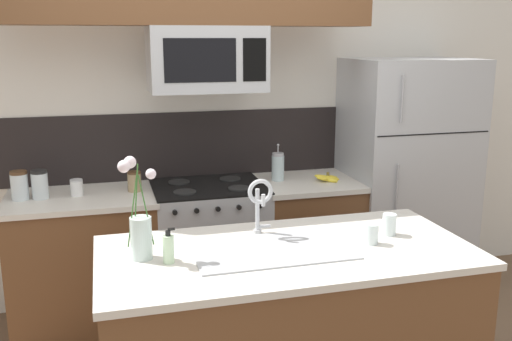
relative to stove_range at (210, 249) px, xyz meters
name	(u,v)px	position (x,y,z in m)	size (l,w,h in m)	color
rear_partition	(238,121)	(0.30, 0.38, 0.84)	(5.20, 0.10, 2.60)	silver
splash_band	(200,144)	(0.00, 0.32, 0.69)	(3.29, 0.01, 0.48)	black
back_counter_left	(85,262)	(-0.84, 0.00, -0.01)	(0.95, 0.65, 0.91)	brown
back_counter_right	(306,240)	(0.72, 0.00, -0.01)	(0.71, 0.65, 0.91)	brown
stove_range	(210,249)	(0.00, 0.00, 0.00)	(0.76, 0.64, 0.93)	#A8AAAF
microwave	(207,59)	(0.00, -0.02, 1.31)	(0.74, 0.40, 0.42)	#A8AAAF
refrigerator	(404,177)	(1.51, 0.02, 0.42)	(0.89, 0.74, 1.76)	#A8AAAF
storage_jar_tall	(19,186)	(-1.20, 0.01, 0.54)	(0.11, 0.11, 0.18)	silver
storage_jar_medium	(40,184)	(-1.08, 0.01, 0.54)	(0.10, 0.10, 0.18)	silver
storage_jar_short	(77,188)	(-0.86, 0.01, 0.50)	(0.08, 0.08, 0.11)	silver
storage_jar_squat	(134,181)	(-0.49, 0.03, 0.51)	(0.09, 0.09, 0.13)	#997F5B
banana_bunch	(328,178)	(0.85, -0.06, 0.47)	(0.19, 0.16, 0.08)	yellow
french_press	(278,167)	(0.52, 0.06, 0.55)	(0.09, 0.09, 0.27)	silver
island_counter	(286,334)	(0.15, -1.25, -0.01)	(1.82, 0.88, 0.91)	brown
kitchen_sink	(272,264)	(0.08, -1.25, 0.38)	(0.76, 0.44, 0.16)	#ADAFB5
sink_faucet	(260,199)	(0.08, -1.03, 0.65)	(0.14, 0.14, 0.31)	#B7BABF
dish_soap_bottle	(169,249)	(-0.42, -1.27, 0.52)	(0.06, 0.05, 0.16)	beige
drinking_glass	(372,234)	(0.58, -1.29, 0.50)	(0.07, 0.07, 0.10)	silver
spare_glass	(389,224)	(0.73, -1.19, 0.50)	(0.07, 0.07, 0.11)	silver
flower_vase	(140,229)	(-0.54, -1.19, 0.59)	(0.17, 0.12, 0.48)	silver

